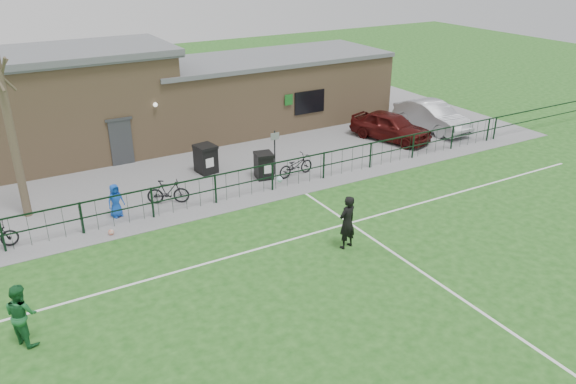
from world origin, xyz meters
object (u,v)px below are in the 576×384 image
wheelie_bin_left (206,160)px  spectator_child (116,201)px  sign_post (275,153)px  car_maroon (391,126)px  bicycle_d (168,192)px  car_silver (432,116)px  bicycle_e (296,165)px  bare_tree (12,139)px  outfield_player (22,314)px  ball_ground (111,232)px  wheelie_bin_right (264,166)px

wheelie_bin_left → spectator_child: bearing=-160.5°
sign_post → car_maroon: 7.50m
bicycle_d → car_maroon: bearing=-57.8°
car_silver → bicycle_d: bearing=-174.6°
car_maroon → bicycle_e: (-6.67, -1.75, -0.26)m
bare_tree → car_silver: (20.33, 0.34, -2.23)m
bicycle_e → outfield_player: 13.12m
wheelie_bin_left → bicycle_e: size_ratio=0.66×
car_maroon → spectator_child: car_maroon is taller
bare_tree → sign_post: bare_tree is taller
bare_tree → sign_post: bearing=-6.3°
ball_ground → sign_post: bearing=14.7°
wheelie_bin_left → sign_post: 3.08m
bare_tree → ball_ground: bare_tree is taller
wheelie_bin_left → wheelie_bin_right: 2.65m
sign_post → ball_ground: sign_post is taller
car_silver → bicycle_d: (-15.44, -1.96, -0.26)m
wheelie_bin_right → car_silver: (11.03, 1.50, 0.23)m
outfield_player → ball_ground: 5.76m
car_silver → bicycle_e: size_ratio=2.59×
bare_tree → wheelie_bin_right: bare_tree is taller
sign_post → bicycle_d: size_ratio=1.23×
spectator_child → sign_post: bearing=-9.2°
wheelie_bin_right → car_maroon: 8.09m
bicycle_d → ball_ground: size_ratio=7.66×
bicycle_d → ball_ground: 3.00m
car_maroon → bicycle_d: 12.52m
outfield_player → ball_ground: bearing=-63.6°
car_maroon → bare_tree: bearing=162.2°
sign_post → car_maroon: bearing=9.2°
spectator_child → ball_ground: (-0.56, -1.32, -0.55)m
sign_post → car_maroon: sign_post is taller
bare_tree → wheelie_bin_left: 7.82m
wheelie_bin_left → bicycle_d: size_ratio=0.72×
sign_post → bare_tree: bearing=173.7°
wheelie_bin_right → car_maroon: (7.99, 1.27, 0.20)m
wheelie_bin_left → ball_ground: wheelie_bin_left is taller
car_silver → bicycle_e: 9.91m
outfield_player → ball_ground: size_ratio=7.93×
sign_post → car_silver: bearing=7.8°
car_silver → ball_ground: size_ratio=21.53×
wheelie_bin_left → sign_post: bearing=-44.1°
wheelie_bin_left → spectator_child: (-4.55, -2.43, 0.06)m
wheelie_bin_right → bicycle_e: wheelie_bin_right is taller
wheelie_bin_left → spectator_child: 5.16m
bicycle_e → bare_tree: bearing=73.6°
bicycle_d → sign_post: bearing=-59.7°
car_silver → outfield_player: size_ratio=2.72×
sign_post → bicycle_e: 1.06m
car_maroon → outfield_player: 19.90m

